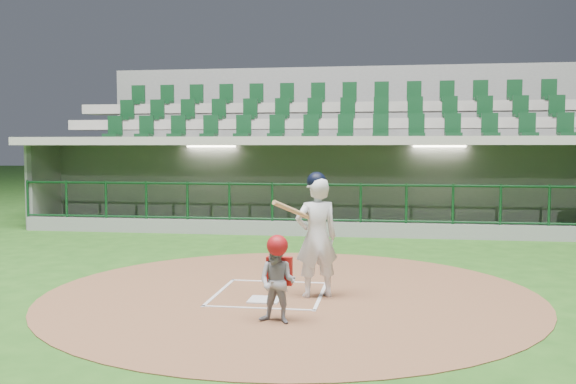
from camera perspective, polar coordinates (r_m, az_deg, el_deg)
name	(u,v)px	position (r m, az deg, el deg)	size (l,w,h in m)	color
ground	(273,290)	(9.74, -1.33, -8.72)	(120.00, 120.00, 0.00)	#204C15
dirt_circle	(291,294)	(9.50, 0.26, -9.01)	(7.20, 7.20, 0.01)	brown
home_plate	(264,300)	(9.07, -2.11, -9.55)	(0.43, 0.43, 0.02)	silver
batter_box_chalk	(270,294)	(9.45, -1.65, -9.02)	(1.55, 1.80, 0.01)	silver
dugout_structure	(327,192)	(17.29, 3.49, 0.04)	(16.40, 3.70, 3.00)	slate
seating_deck	(333,170)	(20.34, 4.02, 1.96)	(17.00, 6.72, 5.15)	slate
batter	(316,235)	(9.13, 2.53, -3.80)	(0.91, 0.95, 1.79)	silver
catcher	(277,279)	(7.85, -0.94, -7.70)	(0.55, 0.47, 1.08)	gray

